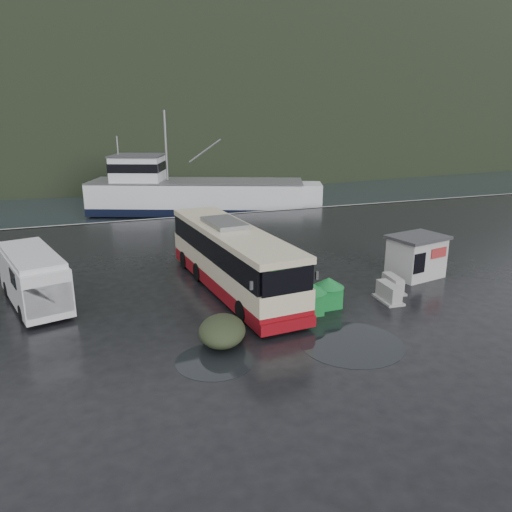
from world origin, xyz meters
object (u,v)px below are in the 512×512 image
object	(u,v)px
white_van	(37,304)
ticket_kiosk	(414,276)
waste_bin_left	(328,307)
fishing_trawler	(197,199)
dome_tent	(222,342)
jersey_barrier_a	(388,301)
jersey_barrier_b	(392,291)
coach_bus	(233,289)
waste_bin_right	(309,313)

from	to	relation	value
white_van	ticket_kiosk	world-z (taller)	white_van
waste_bin_left	fishing_trawler	size ratio (longest dim) A/B	0.06
waste_bin_left	dome_tent	bearing A→B (deg)	-161.15
jersey_barrier_a	jersey_barrier_b	distance (m)	1.38
waste_bin_left	jersey_barrier_b	size ratio (longest dim) A/B	0.90
coach_bus	ticket_kiosk	world-z (taller)	coach_bus
waste_bin_right	dome_tent	distance (m)	4.69
white_van	jersey_barrier_a	world-z (taller)	white_van
coach_bus	jersey_barrier_a	world-z (taller)	coach_bus
jersey_barrier_b	fishing_trawler	distance (m)	29.33
white_van	waste_bin_left	xyz separation A→B (m)	(12.65, -4.82, 0.00)
jersey_barrier_a	coach_bus	bearing A→B (deg)	148.70
coach_bus	waste_bin_right	size ratio (longest dim) A/B	8.12
coach_bus	waste_bin_right	world-z (taller)	coach_bus
waste_bin_right	waste_bin_left	bearing A→B (deg)	19.46
waste_bin_right	ticket_kiosk	distance (m)	8.05
dome_tent	waste_bin_left	bearing A→B (deg)	18.85
waste_bin_left	jersey_barrier_a	world-z (taller)	waste_bin_left
waste_bin_right	jersey_barrier_a	size ratio (longest dim) A/B	0.87
waste_bin_left	waste_bin_right	xyz separation A→B (m)	(-1.12, -0.40, 0.00)
white_van	fishing_trawler	size ratio (longest dim) A/B	0.25
waste_bin_left	jersey_barrier_b	bearing A→B (deg)	10.72
waste_bin_left	ticket_kiosk	xyz separation A→B (m)	(6.46, 2.32, 0.00)
ticket_kiosk	jersey_barrier_b	size ratio (longest dim) A/B	1.83
jersey_barrier_a	waste_bin_left	bearing A→B (deg)	174.83
jersey_barrier_a	waste_bin_right	bearing A→B (deg)	-178.37
white_van	jersey_barrier_a	size ratio (longest dim) A/B	3.64
ticket_kiosk	jersey_barrier_a	world-z (taller)	ticket_kiosk
dome_tent	fishing_trawler	xyz separation A→B (m)	(6.31, 31.80, 0.00)
waste_bin_left	coach_bus	bearing A→B (deg)	133.16
white_van	coach_bus	bearing A→B (deg)	-22.29
jersey_barrier_b	white_van	bearing A→B (deg)	166.26
waste_bin_left	fishing_trawler	xyz separation A→B (m)	(0.74, 29.90, 0.00)
coach_bus	dome_tent	xyz separation A→B (m)	(-2.11, -5.59, 0.00)
coach_bus	fishing_trawler	bearing A→B (deg)	75.62
white_van	waste_bin_right	xyz separation A→B (m)	(11.53, -5.22, 0.00)
waste_bin_right	jersey_barrier_a	world-z (taller)	waste_bin_right
waste_bin_left	ticket_kiosk	size ratio (longest dim) A/B	0.49
white_van	waste_bin_left	world-z (taller)	white_van
coach_bus	white_van	distance (m)	9.27
coach_bus	jersey_barrier_a	xyz separation A→B (m)	(6.52, -3.96, 0.00)
white_van	dome_tent	bearing A→B (deg)	-58.75
dome_tent	jersey_barrier_b	world-z (taller)	dome_tent
jersey_barrier_b	fishing_trawler	size ratio (longest dim) A/B	0.06
waste_bin_left	fishing_trawler	bearing A→B (deg)	88.58
coach_bus	white_van	bearing A→B (deg)	167.69
waste_bin_right	dome_tent	size ratio (longest dim) A/B	0.58
coach_bus	jersey_barrier_a	bearing A→B (deg)	-36.58
coach_bus	jersey_barrier_b	world-z (taller)	coach_bus
ticket_kiosk	fishing_trawler	xyz separation A→B (m)	(-5.72, 27.58, 0.00)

